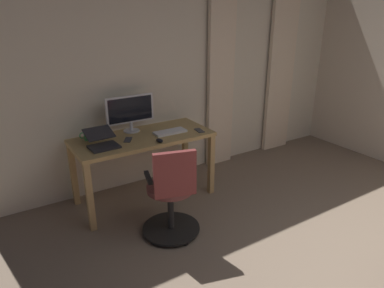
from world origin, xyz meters
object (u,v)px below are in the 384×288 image
computer_mouse (160,140)px  mug_coffee (87,135)px  office_chair (172,196)px  computer_monitor (130,111)px  desk (143,144)px  cell_phone_by_monitor (199,130)px  laptop (102,142)px  cell_phone_face_up (128,140)px  computer_keyboard (170,132)px

computer_mouse → mug_coffee: size_ratio=0.78×
office_chair → computer_monitor: bearing=102.6°
desk → cell_phone_by_monitor: size_ratio=10.39×
desk → mug_coffee: size_ratio=11.71×
desk → laptop: size_ratio=4.52×
cell_phone_face_up → cell_phone_by_monitor: (-0.80, 0.15, 0.00)m
office_chair → computer_monitor: computer_monitor is taller
desk → computer_monitor: bearing=-80.0°
computer_monitor → computer_keyboard: computer_monitor is taller
office_chair → cell_phone_face_up: size_ratio=6.43×
office_chair → cell_phone_by_monitor: size_ratio=6.43×
desk → computer_keyboard: bearing=166.7°
laptop → computer_mouse: (-0.54, 0.20, -0.03)m
desk → office_chair: (0.09, 0.79, -0.23)m
laptop → cell_phone_face_up: 0.29m
mug_coffee → laptop: bearing=104.4°
desk → computer_monitor: computer_monitor is taller
computer_mouse → laptop: bearing=-20.0°
office_chair → computer_monitor: (-0.05, -1.01, 0.57)m
computer_monitor → cell_phone_by_monitor: 0.80m
desk → cell_phone_face_up: 0.21m
office_chair → cell_phone_face_up: office_chair is taller
computer_mouse → cell_phone_face_up: size_ratio=0.69×
office_chair → cell_phone_face_up: 0.83m
mug_coffee → computer_keyboard: bearing=162.1°
desk → office_chair: size_ratio=1.62×
office_chair → laptop: 0.90m
laptop → computer_monitor: bearing=-149.3°
desk → laptop: bearing=8.2°
computer_monitor → laptop: computer_monitor is taller
mug_coffee → cell_phone_by_monitor: bearing=161.5°
computer_keyboard → laptop: 0.77m
office_chair → computer_mouse: office_chair is taller
computer_monitor → mug_coffee: (0.50, 0.02, -0.18)m
desk → cell_phone_face_up: cell_phone_face_up is taller
computer_mouse → cell_phone_by_monitor: 0.55m
computer_monitor → computer_mouse: computer_monitor is taller
office_chair → laptop: bearing=133.0°
computer_keyboard → cell_phone_face_up: computer_keyboard is taller
office_chair → cell_phone_by_monitor: (-0.70, -0.61, 0.34)m
computer_monitor → cell_phone_by_monitor: (-0.65, 0.40, -0.23)m
desk → cell_phone_face_up: (0.18, 0.04, 0.10)m
computer_mouse → cell_phone_by_monitor: size_ratio=0.69×
computer_monitor → laptop: (0.43, 0.28, -0.18)m
computer_keyboard → laptop: laptop is taller
computer_monitor → computer_keyboard: bearing=139.7°
office_chair → computer_keyboard: 0.89m
computer_mouse → cell_phone_by_monitor: bearing=-171.8°
computer_monitor → computer_mouse: 0.54m
cell_phone_face_up → laptop: bearing=38.3°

